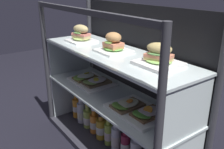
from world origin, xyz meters
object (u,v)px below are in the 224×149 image
object	(u,v)px
open_sandwich_tray_mid_left	(91,80)
juice_bottle_front_second	(125,146)
juice_bottle_back_center	(81,112)
juice_bottle_front_fourth	(94,123)
juice_bottle_front_middle	(108,133)
juice_bottle_front_left_end	(76,107)
juice_bottle_back_left	(88,118)
plated_roll_sandwich_far_left	(113,44)
open_sandwich_tray_left_of_center	(137,110)
juice_bottle_back_right	(116,139)
juice_bottle_front_right_end	(101,128)
plated_roll_sandwich_mid_right	(159,57)
plated_roll_sandwich_right_of_center	(81,35)

from	to	relation	value
open_sandwich_tray_mid_left	juice_bottle_front_second	world-z (taller)	open_sandwich_tray_mid_left
open_sandwich_tray_mid_left	juice_bottle_back_center	size ratio (longest dim) A/B	1.54
juice_bottle_front_fourth	juice_bottle_front_middle	xyz separation A→B (m)	(0.18, 0.00, 0.01)
juice_bottle_front_left_end	juice_bottle_back_left	distance (m)	0.19
plated_roll_sandwich_far_left	open_sandwich_tray_left_of_center	distance (m)	0.41
juice_bottle_front_middle	juice_bottle_front_second	size ratio (longest dim) A/B	0.93
plated_roll_sandwich_far_left	juice_bottle_back_center	bearing A→B (deg)	-173.59
open_sandwich_tray_mid_left	juice_bottle_back_left	xyz separation A→B (m)	(-0.02, -0.03, -0.31)
juice_bottle_back_right	juice_bottle_front_second	world-z (taller)	same
juice_bottle_front_right_end	juice_bottle_front_middle	bearing A→B (deg)	2.11
plated_roll_sandwich_mid_right	juice_bottle_front_second	bearing A→B (deg)	-154.61
plated_roll_sandwich_right_of_center	open_sandwich_tray_left_of_center	distance (m)	0.70
juice_bottle_back_center	juice_bottle_front_right_end	size ratio (longest dim) A/B	1.16
juice_bottle_front_left_end	juice_bottle_front_middle	size ratio (longest dim) A/B	0.99
plated_roll_sandwich_right_of_center	juice_bottle_front_middle	xyz separation A→B (m)	(0.35, -0.01, -0.62)
open_sandwich_tray_left_of_center	juice_bottle_front_fourth	bearing A→B (deg)	-179.39
juice_bottle_front_right_end	juice_bottle_back_left	bearing A→B (deg)	-179.50
juice_bottle_front_left_end	juice_bottle_back_right	bearing A→B (deg)	-0.41
juice_bottle_front_left_end	juice_bottle_back_left	xyz separation A→B (m)	(0.19, -0.00, -0.01)
juice_bottle_back_center	juice_bottle_front_fourth	size ratio (longest dim) A/B	1.12
juice_bottle_back_center	juice_bottle_front_fourth	xyz separation A→B (m)	(0.18, 0.01, -0.01)
open_sandwich_tray_left_of_center	juice_bottle_back_left	xyz separation A→B (m)	(-0.55, -0.01, -0.32)
juice_bottle_front_middle	plated_roll_sandwich_far_left	bearing A→B (deg)	74.67
juice_bottle_front_fourth	plated_roll_sandwich_mid_right	bearing A→B (deg)	7.47
open_sandwich_tray_mid_left	juice_bottle_front_second	bearing A→B (deg)	-3.78
open_sandwich_tray_left_of_center	juice_bottle_back_center	xyz separation A→B (m)	(-0.64, -0.01, -0.30)
plated_roll_sandwich_right_of_center	open_sandwich_tray_mid_left	distance (m)	0.33
plated_roll_sandwich_far_left	juice_bottle_back_center	xyz separation A→B (m)	(-0.37, -0.04, -0.62)
juice_bottle_front_left_end	juice_bottle_front_second	xyz separation A→B (m)	(0.65, -0.01, 0.01)
juice_bottle_front_left_end	juice_bottle_front_fourth	distance (m)	0.28
open_sandwich_tray_left_of_center	juice_bottle_front_second	world-z (taller)	open_sandwich_tray_left_of_center
plated_roll_sandwich_mid_right	juice_bottle_front_right_end	world-z (taller)	plated_roll_sandwich_mid_right
open_sandwich_tray_mid_left	open_sandwich_tray_left_of_center	world-z (taller)	open_sandwich_tray_left_of_center
juice_bottle_front_middle	juice_bottle_back_right	xyz separation A→B (m)	(0.09, -0.01, 0.01)
open_sandwich_tray_mid_left	juice_bottle_front_fourth	size ratio (longest dim) A/B	1.73
open_sandwich_tray_mid_left	juice_bottle_back_right	xyz separation A→B (m)	(0.34, -0.03, -0.29)
juice_bottle_back_center	open_sandwich_tray_left_of_center	bearing A→B (deg)	1.06
open_sandwich_tray_mid_left	juice_bottle_front_second	xyz separation A→B (m)	(0.45, -0.03, -0.29)
plated_roll_sandwich_far_left	juice_bottle_front_second	world-z (taller)	plated_roll_sandwich_far_left
juice_bottle_front_second	juice_bottle_front_fourth	bearing A→B (deg)	179.24
juice_bottle_front_fourth	juice_bottle_back_right	world-z (taller)	juice_bottle_back_right
plated_roll_sandwich_right_of_center	open_sandwich_tray_left_of_center	world-z (taller)	plated_roll_sandwich_right_of_center
juice_bottle_back_left	juice_bottle_front_second	bearing A→B (deg)	-0.50
plated_roll_sandwich_right_of_center	plated_roll_sandwich_mid_right	distance (m)	0.70
juice_bottle_back_center	juice_bottle_back_left	world-z (taller)	juice_bottle_back_center
juice_bottle_back_left	juice_bottle_front_right_end	xyz separation A→B (m)	(0.18, 0.00, 0.00)
plated_roll_sandwich_right_of_center	juice_bottle_front_fourth	size ratio (longest dim) A/B	0.92
juice_bottle_back_center	juice_bottle_front_second	xyz separation A→B (m)	(0.56, 0.00, 0.01)
juice_bottle_back_left	juice_bottle_front_right_end	distance (m)	0.18
juice_bottle_back_center	juice_bottle_front_second	distance (m)	0.56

